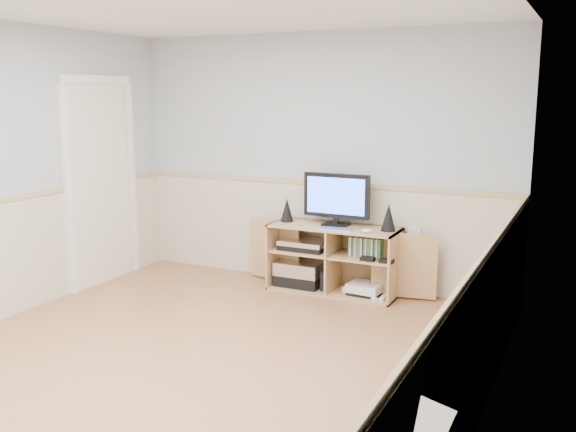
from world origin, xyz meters
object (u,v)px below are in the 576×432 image
object	(u,v)px
media_cabinet	(336,257)
monitor	(336,197)
keyboard	(335,229)
game_consoles	(364,289)

from	to	relation	value
media_cabinet	monitor	size ratio (longest dim) A/B	2.96
media_cabinet	keyboard	distance (m)	0.38
monitor	keyboard	world-z (taller)	monitor
keyboard	game_consoles	bearing A→B (deg)	18.61
game_consoles	monitor	bearing A→B (deg)	169.35
keyboard	game_consoles	world-z (taller)	keyboard
monitor	game_consoles	xyz separation A→B (m)	(0.32, -0.06, -0.85)
monitor	game_consoles	size ratio (longest dim) A/B	1.46
monitor	keyboard	xyz separation A→B (m)	(0.06, -0.19, -0.27)
media_cabinet	game_consoles	distance (m)	0.42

